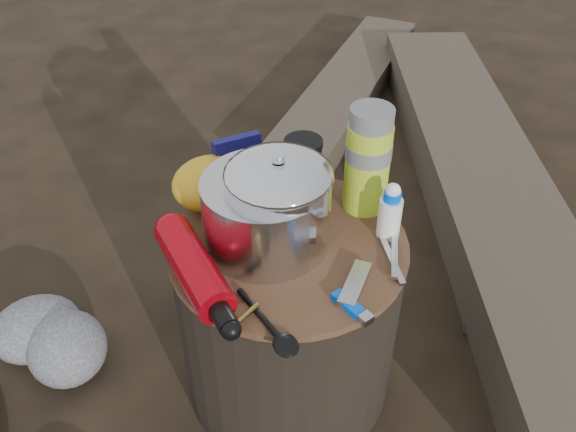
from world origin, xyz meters
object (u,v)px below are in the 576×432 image
object	(u,v)px
camping_pot	(279,204)
thermos	(368,160)
travel_mug	(303,165)
fuel_bottle	(194,267)
log_main	(482,184)
stump	(288,316)

from	to	relation	value
camping_pot	thermos	world-z (taller)	thermos
travel_mug	camping_pot	bearing A→B (deg)	-125.78
thermos	fuel_bottle	bearing A→B (deg)	-166.17
log_main	thermos	distance (m)	0.81
camping_pot	thermos	size ratio (longest dim) A/B	0.87
thermos	camping_pot	bearing A→B (deg)	-166.31
camping_pot	stump	bearing A→B (deg)	-16.79
travel_mug	fuel_bottle	bearing A→B (deg)	-145.56
thermos	travel_mug	xyz separation A→B (m)	(-0.09, 0.10, -0.05)
camping_pot	travel_mug	size ratio (longest dim) A/B	1.67
camping_pot	thermos	distance (m)	0.21
log_main	camping_pot	xyz separation A→B (m)	(-0.79, -0.38, 0.43)
log_main	stump	bearing A→B (deg)	-133.86
stump	thermos	xyz separation A→B (m)	(0.18, 0.05, 0.32)
thermos	travel_mug	bearing A→B (deg)	132.98
stump	thermos	distance (m)	0.37
log_main	fuel_bottle	world-z (taller)	fuel_bottle
log_main	fuel_bottle	bearing A→B (deg)	-136.56
stump	camping_pot	size ratio (longest dim) A/B	2.40
travel_mug	log_main	bearing A→B (deg)	18.86
camping_pot	fuel_bottle	world-z (taller)	camping_pot
log_main	camping_pot	distance (m)	0.98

